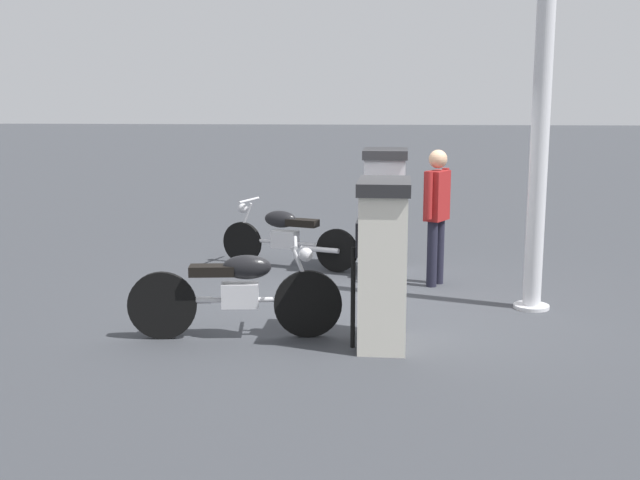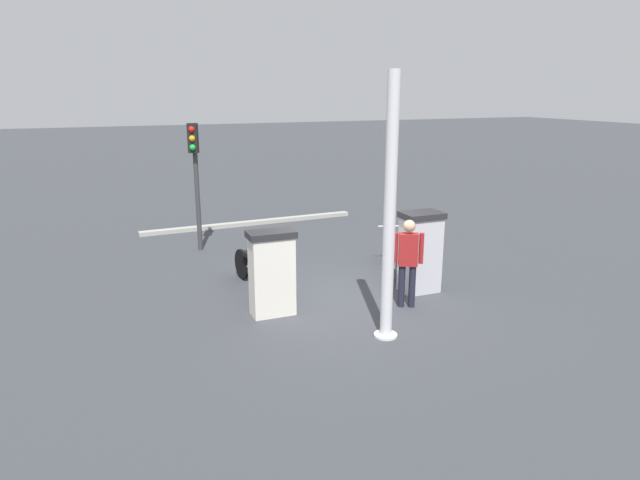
{
  "view_description": "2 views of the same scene",
  "coord_description": "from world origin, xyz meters",
  "px_view_note": "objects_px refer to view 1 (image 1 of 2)",
  "views": [
    {
      "loc": [
        -0.22,
        8.84,
        2.35
      ],
      "look_at": [
        0.57,
        -0.34,
        0.66
      ],
      "focal_mm": 43.66,
      "sensor_mm": 36.0,
      "label": 1
    },
    {
      "loc": [
        -9.45,
        4.54,
        4.05
      ],
      "look_at": [
        1.28,
        0.01,
        0.9
      ],
      "focal_mm": 31.13,
      "sensor_mm": 36.0,
      "label": 2
    }
  ],
  "objects_px": {
    "fuel_pump_near": "(384,210)",
    "motorcycle_near_pump": "(286,235)",
    "fuel_pump_far": "(383,262)",
    "motorcycle_far_pump": "(238,290)",
    "canopy_support_pole": "(541,121)",
    "attendant_person": "(437,208)"
  },
  "relations": [
    {
      "from": "motorcycle_far_pump",
      "to": "canopy_support_pole",
      "type": "height_order",
      "value": "canopy_support_pole"
    },
    {
      "from": "fuel_pump_far",
      "to": "motorcycle_far_pump",
      "type": "relative_size",
      "value": 0.76
    },
    {
      "from": "fuel_pump_near",
      "to": "attendant_person",
      "type": "height_order",
      "value": "attendant_person"
    },
    {
      "from": "fuel_pump_near",
      "to": "motorcycle_near_pump",
      "type": "height_order",
      "value": "fuel_pump_near"
    },
    {
      "from": "fuel_pump_far",
      "to": "motorcycle_far_pump",
      "type": "bearing_deg",
      "value": -3.71
    },
    {
      "from": "attendant_person",
      "to": "fuel_pump_near",
      "type": "bearing_deg",
      "value": -46.82
    },
    {
      "from": "attendant_person",
      "to": "motorcycle_far_pump",
      "type": "bearing_deg",
      "value": 49.2
    },
    {
      "from": "fuel_pump_far",
      "to": "motorcycle_far_pump",
      "type": "distance_m",
      "value": 1.46
    },
    {
      "from": "canopy_support_pole",
      "to": "attendant_person",
      "type": "bearing_deg",
      "value": -45.08
    },
    {
      "from": "motorcycle_near_pump",
      "to": "canopy_support_pole",
      "type": "relative_size",
      "value": 0.45
    },
    {
      "from": "motorcycle_near_pump",
      "to": "attendant_person",
      "type": "relative_size",
      "value": 1.15
    },
    {
      "from": "motorcycle_near_pump",
      "to": "attendant_person",
      "type": "xyz_separation_m",
      "value": [
        -2.02,
        0.89,
        0.54
      ]
    },
    {
      "from": "motorcycle_far_pump",
      "to": "canopy_support_pole",
      "type": "xyz_separation_m",
      "value": [
        -3.1,
        -1.37,
        1.62
      ]
    },
    {
      "from": "fuel_pump_far",
      "to": "canopy_support_pole",
      "type": "relative_size",
      "value": 0.37
    },
    {
      "from": "fuel_pump_near",
      "to": "fuel_pump_far",
      "type": "height_order",
      "value": "fuel_pump_near"
    },
    {
      "from": "fuel_pump_far",
      "to": "attendant_person",
      "type": "height_order",
      "value": "attendant_person"
    },
    {
      "from": "fuel_pump_near",
      "to": "attendant_person",
      "type": "relative_size",
      "value": 0.98
    },
    {
      "from": "motorcycle_far_pump",
      "to": "motorcycle_near_pump",
      "type": "bearing_deg",
      "value": -90.84
    },
    {
      "from": "fuel_pump_near",
      "to": "canopy_support_pole",
      "type": "relative_size",
      "value": 0.38
    },
    {
      "from": "motorcycle_near_pump",
      "to": "motorcycle_far_pump",
      "type": "distance_m",
      "value": 3.29
    },
    {
      "from": "canopy_support_pole",
      "to": "motorcycle_near_pump",
      "type": "bearing_deg",
      "value": -32.15
    },
    {
      "from": "fuel_pump_near",
      "to": "fuel_pump_far",
      "type": "relative_size",
      "value": 1.05
    }
  ]
}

